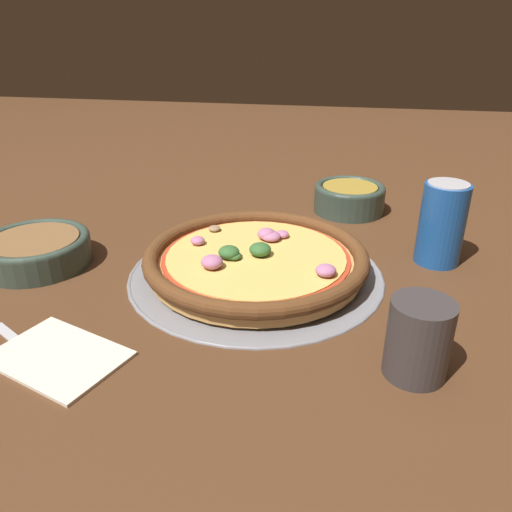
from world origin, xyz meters
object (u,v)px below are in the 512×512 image
pizza_tray (256,272)px  bowl_near (349,197)px  fork (34,354)px  bowl_far (36,249)px  napkin (58,355)px  drinking_cup (418,339)px  beverage_can (442,224)px  pizza (256,259)px

pizza_tray → bowl_near: bearing=-113.8°
pizza_tray → fork: pizza_tray is taller
bowl_far → napkin: bowl_far is taller
pizza_tray → drinking_cup: 0.28m
pizza_tray → bowl_near: bowl_near is taller
napkin → pizza_tray: bearing=-127.1°
bowl_near → drinking_cup: drinking_cup is taller
beverage_can → bowl_far: bearing=11.4°
fork → drinking_cup: bearing=36.7°
pizza_tray → bowl_near: (-0.13, -0.29, 0.03)m
bowl_near → napkin: (0.30, 0.52, -0.03)m
bowl_near → fork: bowl_near is taller
pizza → napkin: bearing=53.0°
napkin → beverage_can: (-0.44, -0.32, 0.06)m
pizza_tray → beverage_can: (-0.26, -0.09, 0.06)m
pizza_tray → napkin: (0.18, 0.23, 0.00)m
pizza_tray → pizza: bearing=-33.2°
pizza_tray → pizza: (0.00, -0.00, 0.02)m
bowl_far → beverage_can: (-0.59, -0.12, 0.04)m
pizza_tray → bowl_near: 0.31m
bowl_far → pizza_tray: bearing=-175.2°
drinking_cup → napkin: bearing=7.0°
pizza_tray → bowl_far: bearing=4.8°
bowl_near → bowl_far: bearing=34.6°
pizza → drinking_cup: size_ratio=3.76×
drinking_cup → fork: bearing=6.6°
pizza_tray → drinking_cup: size_ratio=4.30×
pizza_tray → fork: size_ratio=2.49×
napkin → drinking_cup: bearing=-173.0°
pizza → drinking_cup: drinking_cup is taller
bowl_near → drinking_cup: 0.48m
pizza → beverage_can: (-0.26, -0.09, 0.04)m
bowl_near → fork: (0.33, 0.52, -0.03)m
bowl_near → napkin: size_ratio=0.80×
pizza → bowl_near: (-0.13, -0.29, 0.00)m
drinking_cup → fork: 0.41m
beverage_can → pizza_tray: bearing=19.3°
bowl_near → beverage_can: size_ratio=1.06×
bowl_far → drinking_cup: 0.55m
pizza_tray → drinking_cup: (-0.20, 0.19, 0.04)m
drinking_cup → fork: size_ratio=0.58×
pizza_tray → napkin: bearing=52.9°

